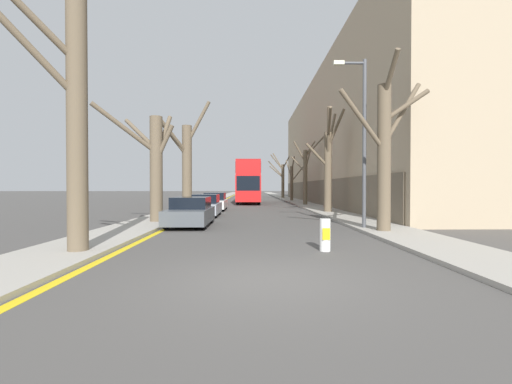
% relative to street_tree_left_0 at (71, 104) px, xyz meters
% --- Properties ---
extents(ground_plane, '(300.00, 300.00, 0.00)m').
position_rel_street_tree_left_0_xyz_m(ground_plane, '(5.05, -2.50, -4.05)').
color(ground_plane, '#4C4947').
extents(sidewalk_left, '(2.42, 120.00, 0.12)m').
position_rel_street_tree_left_0_xyz_m(sidewalk_left, '(-0.33, 47.50, -3.99)').
color(sidewalk_left, '#A39E93').
rests_on(sidewalk_left, ground).
extents(sidewalk_right, '(2.42, 120.00, 0.12)m').
position_rel_street_tree_left_0_xyz_m(sidewalk_right, '(10.43, 47.50, -3.99)').
color(sidewalk_right, '#A39E93').
rests_on(sidewalk_right, ground).
extents(building_facade_right, '(10.08, 47.54, 13.74)m').
position_rel_street_tree_left_0_xyz_m(building_facade_right, '(16.63, 29.15, 2.81)').
color(building_facade_right, tan).
rests_on(building_facade_right, ground).
extents(kerb_line_stripe, '(0.24, 120.00, 0.01)m').
position_rel_street_tree_left_0_xyz_m(kerb_line_stripe, '(1.06, 47.50, -4.05)').
color(kerb_line_stripe, yellow).
rests_on(kerb_line_stripe, ground).
extents(street_tree_left_0, '(2.35, 3.06, 9.65)m').
position_rel_street_tree_left_0_xyz_m(street_tree_left_0, '(0.00, 0.00, 0.00)').
color(street_tree_left_0, brown).
rests_on(street_tree_left_0, ground).
extents(street_tree_left_1, '(3.57, 4.12, 5.71)m').
position_rel_street_tree_left_0_xyz_m(street_tree_left_1, '(-0.07, 8.04, -0.99)').
color(street_tree_left_1, brown).
rests_on(street_tree_left_1, ground).
extents(street_tree_left_2, '(3.47, 2.48, 8.13)m').
position_rel_street_tree_left_0_xyz_m(street_tree_left_2, '(0.08, 15.90, -0.47)').
color(street_tree_left_2, brown).
rests_on(street_tree_left_2, ground).
extents(street_tree_right_0, '(3.91, 2.38, 6.79)m').
position_rel_street_tree_left_0_xyz_m(street_tree_right_0, '(10.06, 4.16, -0.77)').
color(street_tree_right_0, brown).
rests_on(street_tree_right_0, ground).
extents(street_tree_right_1, '(2.57, 4.21, 7.20)m').
position_rel_street_tree_left_0_xyz_m(street_tree_right_1, '(10.18, 14.55, -0.56)').
color(street_tree_right_1, brown).
rests_on(street_tree_right_1, ground).
extents(street_tree_right_2, '(3.21, 4.38, 7.07)m').
position_rel_street_tree_left_0_xyz_m(street_tree_right_2, '(10.20, 24.38, -0.77)').
color(street_tree_right_2, brown).
rests_on(street_tree_right_2, ground).
extents(street_tree_right_3, '(2.30, 4.50, 5.73)m').
position_rel_street_tree_left_0_xyz_m(street_tree_right_3, '(10.15, 34.95, -1.38)').
color(street_tree_right_3, brown).
rests_on(street_tree_right_3, ground).
extents(street_tree_right_4, '(3.27, 3.63, 7.46)m').
position_rel_street_tree_left_0_xyz_m(street_tree_right_4, '(9.79, 45.81, -0.63)').
color(street_tree_right_4, brown).
rests_on(street_tree_right_4, ground).
extents(double_decker_bus, '(2.57, 10.48, 4.61)m').
position_rel_street_tree_left_0_xyz_m(double_decker_bus, '(4.55, 29.51, -1.44)').
color(double_decker_bus, red).
rests_on(double_decker_bus, ground).
extents(parked_car_0, '(1.86, 4.12, 1.36)m').
position_rel_street_tree_left_0_xyz_m(parked_car_0, '(1.95, 6.91, -3.40)').
color(parked_car_0, '#4C5156').
rests_on(parked_car_0, ground).
extents(parked_car_1, '(1.72, 4.01, 1.37)m').
position_rel_street_tree_left_0_xyz_m(parked_car_1, '(1.95, 12.40, -3.40)').
color(parked_car_1, '#9EA3AD').
rests_on(parked_car_1, ground).
extents(parked_car_2, '(1.75, 4.29, 1.38)m').
position_rel_street_tree_left_0_xyz_m(parked_car_2, '(1.95, 17.92, -3.40)').
color(parked_car_2, silver).
rests_on(parked_car_2, ground).
extents(lamp_post, '(1.40, 0.20, 7.20)m').
position_rel_street_tree_left_0_xyz_m(lamp_post, '(9.48, 5.18, 0.00)').
color(lamp_post, '#4C4F54').
rests_on(lamp_post, ground).
extents(traffic_bollard, '(0.31, 0.32, 0.92)m').
position_rel_street_tree_left_0_xyz_m(traffic_bollard, '(6.91, 0.53, -3.59)').
color(traffic_bollard, white).
rests_on(traffic_bollard, ground).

